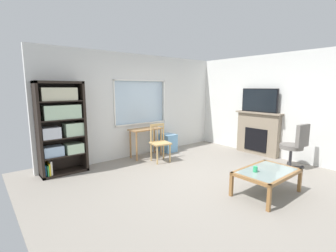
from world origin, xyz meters
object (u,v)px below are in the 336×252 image
(desk_under_window, at_px, (146,134))
(tv, at_px, (259,100))
(fireplace, at_px, (258,133))
(coffee_table, at_px, (267,174))
(sippy_cup, at_px, (255,169))
(bookshelf, at_px, (61,125))
(wooden_chair, at_px, (160,142))
(plastic_drawer_unit, at_px, (168,143))
(office_chair, at_px, (295,144))

(desk_under_window, xyz_separation_m, tv, (2.43, -1.66, 0.84))
(fireplace, xyz_separation_m, coffee_table, (-2.11, -1.40, -0.21))
(tv, bearing_deg, sippy_cup, -150.36)
(bookshelf, height_order, tv, bookshelf)
(bookshelf, relative_size, desk_under_window, 2.24)
(desk_under_window, relative_size, tv, 0.86)
(bookshelf, bearing_deg, fireplace, -21.76)
(wooden_chair, relative_size, plastic_drawer_unit, 1.85)
(wooden_chair, relative_size, coffee_table, 0.83)
(plastic_drawer_unit, bearing_deg, office_chair, -67.10)
(fireplace, distance_m, office_chair, 1.24)
(bookshelf, height_order, fireplace, bookshelf)
(wooden_chair, height_order, plastic_drawer_unit, wooden_chair)
(tv, xyz_separation_m, office_chair, (-0.45, -1.15, -0.88))
(wooden_chair, distance_m, plastic_drawer_unit, 0.95)
(bookshelf, distance_m, sippy_cup, 3.77)
(desk_under_window, distance_m, coffee_table, 3.09)
(tv, bearing_deg, fireplace, 0.00)
(fireplace, bearing_deg, coffee_table, -146.41)
(fireplace, height_order, coffee_table, fireplace)
(tv, distance_m, coffee_table, 2.74)
(plastic_drawer_unit, height_order, fireplace, fireplace)
(wooden_chair, bearing_deg, fireplace, -25.48)
(wooden_chair, bearing_deg, plastic_drawer_unit, 37.85)
(wooden_chair, xyz_separation_m, office_chair, (1.93, -2.29, 0.09))
(wooden_chair, distance_m, coffee_table, 2.56)
(bookshelf, distance_m, tv, 4.76)
(fireplace, distance_m, sippy_cup, 2.66)
(plastic_drawer_unit, bearing_deg, fireplace, -45.61)
(desk_under_window, relative_size, wooden_chair, 0.93)
(plastic_drawer_unit, relative_size, office_chair, 0.49)
(plastic_drawer_unit, xyz_separation_m, fireplace, (1.67, -1.71, 0.32))
(plastic_drawer_unit, height_order, sippy_cup, sippy_cup)
(wooden_chair, relative_size, office_chair, 0.90)
(desk_under_window, xyz_separation_m, fireplace, (2.45, -1.66, -0.02))
(desk_under_window, distance_m, plastic_drawer_unit, 0.85)
(bookshelf, xyz_separation_m, desk_under_window, (1.98, -0.11, -0.42))
(desk_under_window, distance_m, sippy_cup, 2.97)
(sippy_cup, bearing_deg, tv, 29.64)
(desk_under_window, bearing_deg, sippy_cup, -87.51)
(wooden_chair, relative_size, tv, 0.92)
(tv, bearing_deg, coffee_table, -146.18)
(plastic_drawer_unit, distance_m, office_chair, 3.12)
(bookshelf, distance_m, office_chair, 4.94)
(fireplace, distance_m, tv, 0.87)
(fireplace, height_order, sippy_cup, fireplace)
(coffee_table, xyz_separation_m, sippy_cup, (-0.21, 0.09, 0.10))
(desk_under_window, height_order, coffee_table, desk_under_window)
(desk_under_window, height_order, wooden_chair, wooden_chair)
(plastic_drawer_unit, bearing_deg, sippy_cup, -102.10)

